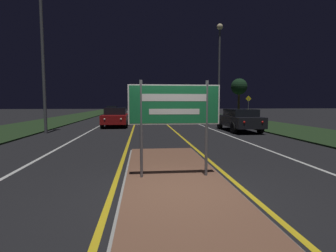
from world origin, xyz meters
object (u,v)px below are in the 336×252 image
streetlight_right_near (219,56)px  car_receding_0 (239,119)px  streetlight_left_near (42,33)px  warning_sign (248,106)px  car_receding_1 (171,113)px  car_approaching_0 (116,117)px  highway_sign (174,109)px  car_approaching_1 (129,112)px  car_approaching_2 (112,110)px

streetlight_right_near → car_receding_0: (-1.00, -8.04, -5.49)m
streetlight_left_near → warning_sign: (16.72, 9.16, -4.42)m
streetlight_left_near → car_receding_1: size_ratio=2.13×
car_receding_0 → car_approaching_0: bearing=153.2°
streetlight_right_near → car_approaching_0: streetlight_right_near is taller
highway_sign → streetlight_right_near: bearing=70.4°
streetlight_left_near → car_receding_1: 15.96m
car_approaching_0 → car_approaching_1: car_approaching_0 is taller
car_approaching_2 → car_approaching_1: bearing=-72.3°
highway_sign → car_receding_1: size_ratio=0.51×
car_approaching_0 → car_approaching_2: bearing=96.9°
car_receding_0 → car_receding_1: car_receding_0 is taller
streetlight_left_near → car_approaching_1: 19.13m
streetlight_right_near → car_approaching_0: (-9.43, -3.78, -5.50)m
streetlight_right_near → car_receding_1: bearing=136.5°
streetlight_right_near → car_receding_0: size_ratio=1.99×
highway_sign → warning_sign: 22.12m
highway_sign → streetlight_left_near: size_ratio=0.24×
car_receding_0 → car_approaching_0: car_approaching_0 is taller
car_approaching_1 → car_approaching_2: car_approaching_2 is taller
highway_sign → car_approaching_1: (-2.48, 28.44, -1.00)m
warning_sign → highway_sign: bearing=-117.1°
car_receding_0 → car_approaching_2: (-11.31, 27.93, -0.04)m
warning_sign → car_approaching_2: bearing=130.0°
highway_sign → car_receding_0: highway_sign is taller
car_receding_0 → car_approaching_1: car_receding_0 is taller
car_receding_1 → car_approaching_0: size_ratio=1.05×
streetlight_left_near → car_receding_0: bearing=0.1°
warning_sign → car_receding_1: bearing=159.5°
streetlight_left_near → streetlight_right_near: streetlight_left_near is taller
highway_sign → car_approaching_0: 15.12m
streetlight_left_near → warning_sign: streetlight_left_near is taller
streetlight_right_near → car_receding_1: 7.94m
car_approaching_0 → car_approaching_1: size_ratio=0.90×
streetlight_right_near → car_approaching_1: bearing=132.8°
highway_sign → car_receding_0: (5.63, 10.56, -0.94)m
car_approaching_0 → car_approaching_2: 23.83m
car_receding_0 → warning_sign: 10.19m
highway_sign → car_approaching_1: highway_sign is taller
streetlight_left_near → warning_sign: size_ratio=3.83×
streetlight_right_near → car_approaching_1: (-9.11, 9.83, -5.56)m
car_approaching_1 → streetlight_left_near: bearing=-103.1°
streetlight_left_near → car_receding_1: (9.13, 12.00, -5.24)m
streetlight_right_near → car_approaching_0: size_ratio=2.15×
streetlight_right_near → car_receding_1: (-4.14, 3.93, -5.51)m
highway_sign → streetlight_left_near: streetlight_left_near is taller
car_approaching_0 → streetlight_left_near: bearing=-131.8°
car_approaching_0 → car_receding_0: bearing=-26.8°
streetlight_left_near → car_receding_0: streetlight_left_near is taller
car_approaching_0 → streetlight_right_near: bearing=21.8°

